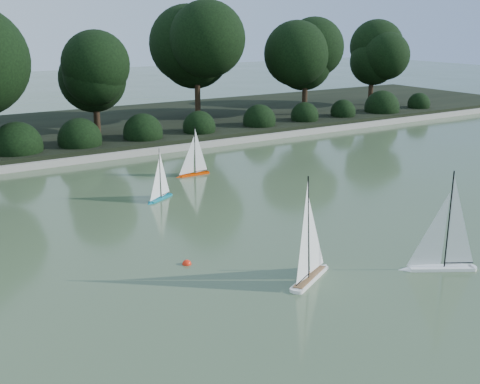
{
  "coord_description": "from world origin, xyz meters",
  "views": [
    {
      "loc": [
        -5.28,
        -6.95,
        3.81
      ],
      "look_at": [
        0.48,
        2.13,
        0.7
      ],
      "focal_mm": 45.0,
      "sensor_mm": 36.0,
      "label": 1
    }
  ],
  "objects_px": {
    "sailboat_white_b": "(313,261)",
    "race_buoy": "(187,264)",
    "sailboat_teal": "(159,192)",
    "sailboat_orange": "(191,167)",
    "sailboat_white_a": "(436,254)"
  },
  "relations": [
    {
      "from": "sailboat_white_a",
      "to": "race_buoy",
      "type": "bearing_deg",
      "value": 144.48
    },
    {
      "from": "sailboat_white_a",
      "to": "race_buoy",
      "type": "height_order",
      "value": "sailboat_white_a"
    },
    {
      "from": "sailboat_teal",
      "to": "race_buoy",
      "type": "relative_size",
      "value": 8.08
    },
    {
      "from": "sailboat_teal",
      "to": "sailboat_orange",
      "type": "bearing_deg",
      "value": 43.19
    },
    {
      "from": "sailboat_orange",
      "to": "sailboat_white_a",
      "type": "bearing_deg",
      "value": -86.39
    },
    {
      "from": "sailboat_white_b",
      "to": "sailboat_teal",
      "type": "relative_size",
      "value": 1.44
    },
    {
      "from": "sailboat_orange",
      "to": "race_buoy",
      "type": "relative_size",
      "value": 8.87
    },
    {
      "from": "sailboat_white_b",
      "to": "race_buoy",
      "type": "distance_m",
      "value": 2.05
    },
    {
      "from": "sailboat_white_a",
      "to": "sailboat_white_b",
      "type": "height_order",
      "value": "sailboat_white_b"
    },
    {
      "from": "sailboat_orange",
      "to": "race_buoy",
      "type": "bearing_deg",
      "value": -118.72
    },
    {
      "from": "sailboat_white_a",
      "to": "race_buoy",
      "type": "xyz_separation_m",
      "value": [
        -3.21,
        2.29,
        -0.27
      ]
    },
    {
      "from": "sailboat_white_b",
      "to": "sailboat_orange",
      "type": "height_order",
      "value": "sailboat_white_b"
    },
    {
      "from": "race_buoy",
      "to": "sailboat_white_b",
      "type": "bearing_deg",
      "value": -47.11
    },
    {
      "from": "sailboat_white_b",
      "to": "race_buoy",
      "type": "xyz_separation_m",
      "value": [
        -1.38,
        1.49,
        -0.27
      ]
    },
    {
      "from": "sailboat_white_b",
      "to": "race_buoy",
      "type": "height_order",
      "value": "sailboat_white_b"
    }
  ]
}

